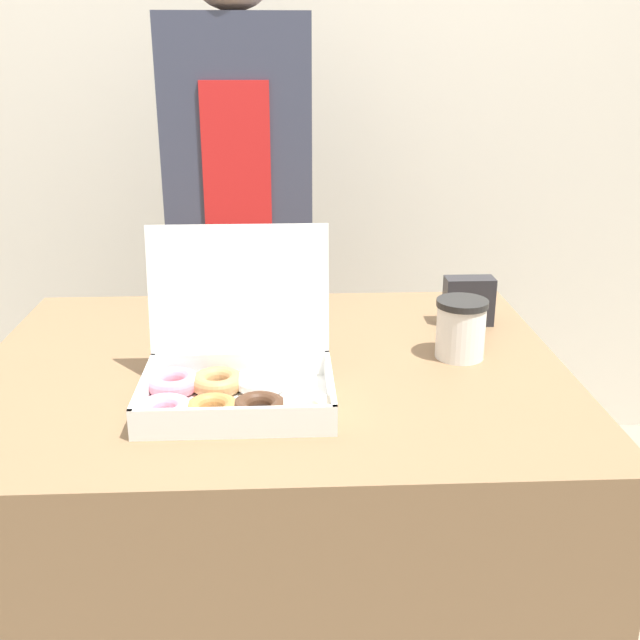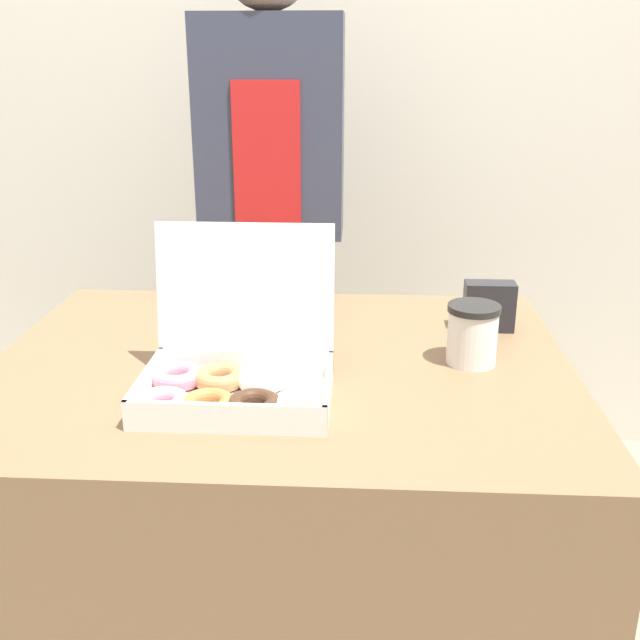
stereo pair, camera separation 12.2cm
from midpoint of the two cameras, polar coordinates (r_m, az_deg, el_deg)
wall_back at (r=2.38m, az=1.27°, el=20.51°), size 10.00×0.05×2.60m
table at (r=1.57m, az=-0.54°, el=-15.43°), size 1.08×0.85×0.72m
donut_box at (r=1.24m, az=-4.00°, el=-4.39°), size 0.35×0.26×0.27m
coffee_cup at (r=1.41m, az=13.97°, el=-1.08°), size 0.10×0.10×0.11m
napkin_holder at (r=1.60m, az=14.90°, el=0.99°), size 0.10×0.05×0.10m
person_customer at (r=1.95m, az=-1.87°, el=9.23°), size 0.36×0.23×1.59m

